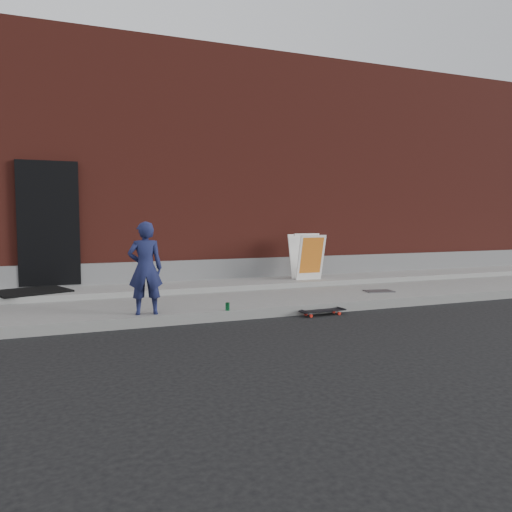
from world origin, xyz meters
name	(u,v)px	position (x,y,z in m)	size (l,w,h in m)	color
ground	(239,320)	(0.00, 0.00, 0.00)	(80.00, 80.00, 0.00)	black
sidewalk	(210,300)	(0.00, 1.50, 0.07)	(20.00, 3.00, 0.15)	slate
apron	(197,286)	(0.00, 2.40, 0.20)	(20.00, 1.20, 0.10)	gray
building	(153,181)	(0.00, 6.99, 2.50)	(20.00, 8.10, 5.00)	maroon
child	(145,268)	(-1.32, 0.20, 0.80)	(0.48, 0.31, 1.31)	#1B214D
skateboard	(323,311)	(1.33, -0.12, 0.07)	(0.73, 0.21, 0.08)	red
pizza_sign	(307,256)	(2.27, 2.24, 0.72)	(0.57, 0.67, 0.93)	white
soda_can	(228,307)	(-0.16, 0.05, 0.21)	(0.06, 0.06, 0.12)	#1A8441
doormat	(31,291)	(-2.90, 2.34, 0.27)	(1.12, 0.91, 0.03)	black
utility_plate	(379,291)	(3.01, 0.80, 0.16)	(0.51, 0.32, 0.02)	#55555A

